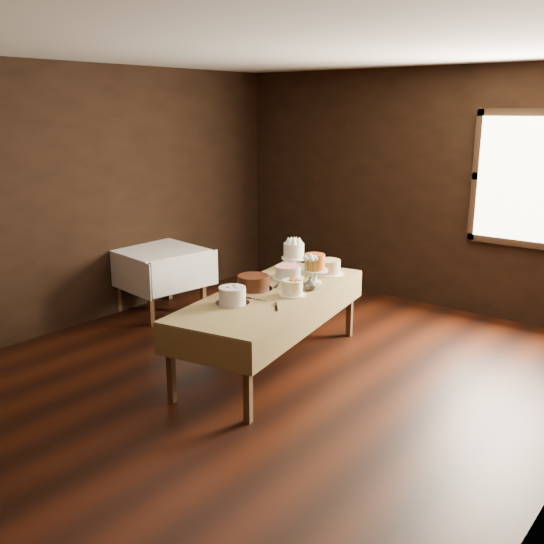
{
  "coord_description": "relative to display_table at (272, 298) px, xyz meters",
  "views": [
    {
      "loc": [
        3.23,
        -3.86,
        2.34
      ],
      "look_at": [
        0.0,
        0.2,
        0.95
      ],
      "focal_mm": 40.72,
      "sensor_mm": 36.0,
      "label": 1
    }
  ],
  "objects": [
    {
      "name": "floor",
      "position": [
        0.12,
        -0.34,
        -0.65
      ],
      "size": [
        5.0,
        6.0,
        0.01
      ],
      "primitive_type": "cube",
      "color": "black",
      "rests_on": "ground"
    },
    {
      "name": "ceiling",
      "position": [
        0.12,
        -0.34,
        2.15
      ],
      "size": [
        5.0,
        6.0,
        0.01
      ],
      "primitive_type": "cube",
      "color": "beige",
      "rests_on": "wall_back"
    },
    {
      "name": "wall_back",
      "position": [
        0.12,
        2.66,
        0.75
      ],
      "size": [
        5.0,
        0.02,
        2.8
      ],
      "primitive_type": "cube",
      "color": "black",
      "rests_on": "ground"
    },
    {
      "name": "wall_left",
      "position": [
        -2.38,
        -0.34,
        0.75
      ],
      "size": [
        0.02,
        6.0,
        2.8
      ],
      "primitive_type": "cube",
      "color": "black",
      "rests_on": "ground"
    },
    {
      "name": "window",
      "position": [
        1.42,
        2.6,
        0.95
      ],
      "size": [
        1.1,
        0.05,
        1.3
      ],
      "primitive_type": "cube",
      "color": "#FFEABF",
      "rests_on": "wall_back"
    },
    {
      "name": "display_table",
      "position": [
        0.0,
        0.0,
        0.0
      ],
      "size": [
        1.29,
        2.4,
        0.71
      ],
      "rotation": [
        0.0,
        0.0,
        0.18
      ],
      "color": "#412815",
      "rests_on": "ground"
    },
    {
      "name": "side_table",
      "position": [
        -2.0,
        0.41,
        0.01
      ],
      "size": [
        1.02,
        1.02,
        0.76
      ],
      "rotation": [
        0.0,
        0.0,
        -0.15
      ],
      "color": "#412815",
      "rests_on": "ground"
    },
    {
      "name": "cake_meringue",
      "position": [
        -0.39,
        0.86,
        0.18
      ],
      "size": [
        0.29,
        0.29,
        0.27
      ],
      "color": "white",
      "rests_on": "display_table"
    },
    {
      "name": "cake_speckled",
      "position": [
        0.04,
        0.87,
        0.12
      ],
      "size": [
        0.31,
        0.31,
        0.15
      ],
      "color": "white",
      "rests_on": "display_table"
    },
    {
      "name": "cake_lattice",
      "position": [
        -0.18,
        0.48,
        0.11
      ],
      "size": [
        0.31,
        0.31,
        0.12
      ],
      "color": "white",
      "rests_on": "display_table"
    },
    {
      "name": "cake_caramel",
      "position": [
        0.12,
        0.51,
        0.18
      ],
      "size": [
        0.27,
        0.27,
        0.3
      ],
      "color": "white",
      "rests_on": "display_table"
    },
    {
      "name": "cake_chocolate",
      "position": [
        -0.19,
        -0.03,
        0.12
      ],
      "size": [
        0.38,
        0.38,
        0.14
      ],
      "color": "silver",
      "rests_on": "display_table"
    },
    {
      "name": "cake_flowers",
      "position": [
        0.19,
        0.06,
        0.12
      ],
      "size": [
        0.24,
        0.24,
        0.14
      ],
      "color": "white",
      "rests_on": "display_table"
    },
    {
      "name": "cake_swirl",
      "position": [
        -0.06,
        -0.47,
        0.12
      ],
      "size": [
        0.29,
        0.29,
        0.15
      ],
      "color": "silver",
      "rests_on": "display_table"
    },
    {
      "name": "cake_server_a",
      "position": [
        0.05,
        -0.25,
        0.06
      ],
      "size": [
        0.24,
        0.07,
        0.01
      ],
      "primitive_type": "cube",
      "rotation": [
        0.0,
        0.0,
        0.18
      ],
      "color": "silver",
      "rests_on": "display_table"
    },
    {
      "name": "cake_server_b",
      "position": [
        0.32,
        -0.35,
        0.06
      ],
      "size": [
        0.17,
        0.2,
        0.01
      ],
      "primitive_type": "cube",
      "rotation": [
        0.0,
        0.0,
        -0.87
      ],
      "color": "silver",
      "rests_on": "display_table"
    },
    {
      "name": "cake_server_c",
      "position": [
        -0.14,
        0.28,
        0.06
      ],
      "size": [
        0.13,
        0.23,
        0.01
      ],
      "primitive_type": "cube",
      "rotation": [
        0.0,
        0.0,
        2.03
      ],
      "color": "silver",
      "rests_on": "display_table"
    },
    {
      "name": "cake_server_d",
      "position": [
        0.21,
        0.33,
        0.06
      ],
      "size": [
        0.22,
        0.15,
        0.01
      ],
      "primitive_type": "cube",
      "rotation": [
        0.0,
        0.0,
        0.56
      ],
      "color": "silver",
      "rests_on": "display_table"
    },
    {
      "name": "cake_server_e",
      "position": [
        -0.27,
        -0.32,
        0.06
      ],
      "size": [
        0.23,
        0.11,
        0.01
      ],
      "primitive_type": "cube",
      "rotation": [
        0.0,
        0.0,
        -0.35
      ],
      "color": "silver",
      "rests_on": "display_table"
    },
    {
      "name": "flower_vase",
      "position": [
        0.23,
        0.28,
        0.11
      ],
      "size": [
        0.16,
        0.16,
        0.12
      ],
      "primitive_type": "imported",
      "rotation": [
        0.0,
        0.0,
        1.08
      ],
      "color": "#2D2823",
      "rests_on": "display_table"
    },
    {
      "name": "flower_bouquet",
      "position": [
        0.23,
        0.28,
        0.3
      ],
      "size": [
        0.14,
        0.14,
        0.2
      ],
      "primitive_type": null,
      "color": "white",
      "rests_on": "flower_vase"
    }
  ]
}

